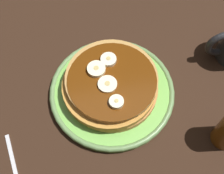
# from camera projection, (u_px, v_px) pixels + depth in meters

# --- Properties ---
(ground_plane) EXTENTS (1.40, 1.40, 0.03)m
(ground_plane) POSITION_uv_depth(u_px,v_px,m) (112.00, 97.00, 0.59)
(ground_plane) COLOR black
(plate) EXTENTS (0.24, 0.24, 0.02)m
(plate) POSITION_uv_depth(u_px,v_px,m) (112.00, 91.00, 0.57)
(plate) COLOR #72B74C
(plate) RESTS_ON ground_plane
(pancake_stack) EXTENTS (0.18, 0.18, 0.04)m
(pancake_stack) POSITION_uv_depth(u_px,v_px,m) (110.00, 84.00, 0.54)
(pancake_stack) COLOR #B17840
(pancake_stack) RESTS_ON plate
(banana_slice_0) EXTENTS (0.04, 0.04, 0.01)m
(banana_slice_0) POSITION_uv_depth(u_px,v_px,m) (107.00, 84.00, 0.52)
(banana_slice_0) COLOR #F9E9C0
(banana_slice_0) RESTS_ON pancake_stack
(banana_slice_1) EXTENTS (0.03, 0.03, 0.01)m
(banana_slice_1) POSITION_uv_depth(u_px,v_px,m) (114.00, 102.00, 0.50)
(banana_slice_1) COLOR #EDECC5
(banana_slice_1) RESTS_ON pancake_stack
(banana_slice_2) EXTENTS (0.03, 0.03, 0.01)m
(banana_slice_2) POSITION_uv_depth(u_px,v_px,m) (96.00, 69.00, 0.53)
(banana_slice_2) COLOR #F4ECC0
(banana_slice_2) RESTS_ON pancake_stack
(banana_slice_3) EXTENTS (0.03, 0.03, 0.01)m
(banana_slice_3) POSITION_uv_depth(u_px,v_px,m) (111.00, 59.00, 0.54)
(banana_slice_3) COLOR beige
(banana_slice_3) RESTS_ON pancake_stack
(fork) EXTENTS (0.04, 0.13, 0.01)m
(fork) POSITION_uv_depth(u_px,v_px,m) (15.00, 173.00, 0.50)
(fork) COLOR silver
(fork) RESTS_ON ground_plane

